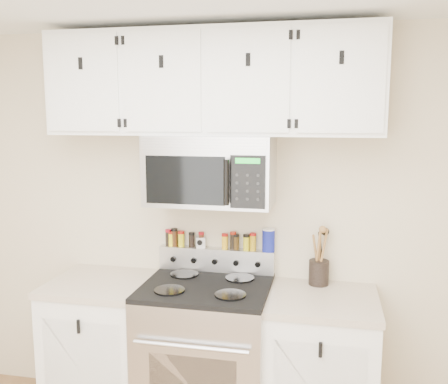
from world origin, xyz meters
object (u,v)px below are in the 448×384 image
object	(u,v)px
salt_canister	(268,240)
microwave	(211,170)
range	(206,357)
utensil_crock	(319,270)

from	to	relation	value
salt_canister	microwave	bearing A→B (deg)	-155.39
salt_canister	range	bearing A→B (deg)	-140.30
range	microwave	distance (m)	1.15
microwave	utensil_crock	size ratio (longest dim) A/B	2.12
range	utensil_crock	xyz separation A→B (m)	(0.66, 0.23, 0.52)
range	utensil_crock	world-z (taller)	utensil_crock
range	microwave	size ratio (longest dim) A/B	1.45
range	utensil_crock	bearing A→B (deg)	19.34
microwave	utensil_crock	world-z (taller)	microwave
salt_canister	utensil_crock	bearing A→B (deg)	-8.85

